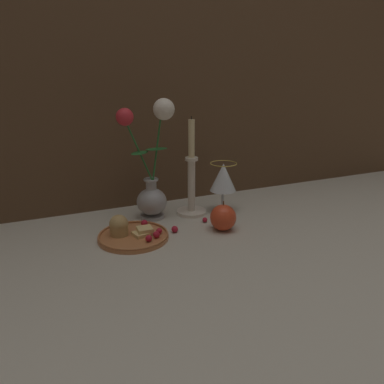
{
  "coord_description": "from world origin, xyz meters",
  "views": [
    {
      "loc": [
        -0.42,
        -0.98,
        0.44
      ],
      "look_at": [
        0.0,
        -0.0,
        0.1
      ],
      "focal_mm": 35.0,
      "sensor_mm": 36.0,
      "label": 1
    }
  ],
  "objects_px": {
    "vase": "(151,175)",
    "wine_glass": "(223,179)",
    "apple_beside_vase": "(223,218)",
    "candlestick": "(191,185)",
    "plate_with_pastries": "(131,233)"
  },
  "relations": [
    {
      "from": "vase",
      "to": "apple_beside_vase",
      "type": "distance_m",
      "value": 0.26
    },
    {
      "from": "apple_beside_vase",
      "to": "vase",
      "type": "bearing_deg",
      "value": 132.74
    },
    {
      "from": "candlestick",
      "to": "wine_glass",
      "type": "bearing_deg",
      "value": -14.46
    },
    {
      "from": "candlestick",
      "to": "vase",
      "type": "bearing_deg",
      "value": 175.25
    },
    {
      "from": "wine_glass",
      "to": "candlestick",
      "type": "distance_m",
      "value": 0.11
    },
    {
      "from": "vase",
      "to": "apple_beside_vase",
      "type": "relative_size",
      "value": 4.18
    },
    {
      "from": "plate_with_pastries",
      "to": "wine_glass",
      "type": "xyz_separation_m",
      "value": [
        0.34,
        0.09,
        0.1
      ]
    },
    {
      "from": "candlestick",
      "to": "apple_beside_vase",
      "type": "bearing_deg",
      "value": -79.44
    },
    {
      "from": "vase",
      "to": "apple_beside_vase",
      "type": "bearing_deg",
      "value": -47.26
    },
    {
      "from": "vase",
      "to": "apple_beside_vase",
      "type": "xyz_separation_m",
      "value": [
        0.16,
        -0.17,
        -0.1
      ]
    },
    {
      "from": "wine_glass",
      "to": "candlestick",
      "type": "height_order",
      "value": "candlestick"
    },
    {
      "from": "vase",
      "to": "wine_glass",
      "type": "relative_size",
      "value": 2.24
    },
    {
      "from": "candlestick",
      "to": "apple_beside_vase",
      "type": "distance_m",
      "value": 0.17
    },
    {
      "from": "wine_glass",
      "to": "apple_beside_vase",
      "type": "distance_m",
      "value": 0.17
    },
    {
      "from": "vase",
      "to": "wine_glass",
      "type": "height_order",
      "value": "vase"
    }
  ]
}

